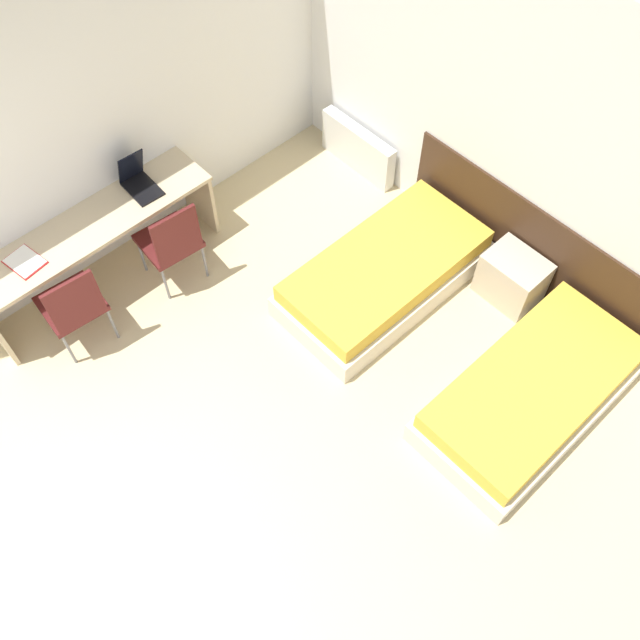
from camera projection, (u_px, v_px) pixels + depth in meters
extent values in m
plane|color=beige|center=(83.00, 546.00, 5.07)|extent=(20.00, 20.00, 0.00)
cube|color=white|center=(499.00, 124.00, 5.54)|extent=(5.27, 0.05, 2.70)
cube|color=white|center=(114.00, 112.00, 5.61)|extent=(0.05, 5.19, 2.70)
cube|color=#382316|center=(534.00, 249.00, 6.02)|extent=(2.63, 0.03, 0.86)
cube|color=beige|center=(384.00, 279.00, 6.24)|extent=(0.94, 1.88, 0.23)
cube|color=gold|center=(386.00, 265.00, 6.08)|extent=(0.86, 1.80, 0.17)
cube|color=beige|center=(529.00, 397.00, 5.60)|extent=(0.94, 1.88, 0.23)
cube|color=gold|center=(536.00, 385.00, 5.43)|extent=(0.86, 1.80, 0.17)
cube|color=beige|center=(512.00, 278.00, 6.11)|extent=(0.52, 0.39, 0.46)
cube|color=silver|center=(358.00, 149.00, 6.98)|extent=(0.89, 0.12, 0.47)
cube|color=#C6B28E|center=(89.00, 226.00, 5.80)|extent=(0.52, 2.14, 0.04)
cube|color=#C6B28E|center=(198.00, 193.00, 6.50)|extent=(0.47, 0.04, 0.69)
cube|color=#511919|center=(168.00, 241.00, 6.06)|extent=(0.50, 0.50, 0.05)
cube|color=#511919|center=(177.00, 236.00, 5.75)|extent=(0.06, 0.41, 0.47)
cylinder|color=slate|center=(142.00, 255.00, 6.27)|extent=(0.02, 0.02, 0.42)
cylinder|color=slate|center=(180.00, 234.00, 6.41)|extent=(0.02, 0.02, 0.42)
cylinder|color=slate|center=(166.00, 284.00, 6.10)|extent=(0.02, 0.02, 0.42)
cylinder|color=slate|center=(205.00, 261.00, 6.23)|extent=(0.02, 0.02, 0.42)
cube|color=#511919|center=(71.00, 304.00, 5.70)|extent=(0.49, 0.49, 0.05)
cube|color=#511919|center=(74.00, 302.00, 5.38)|extent=(0.06, 0.41, 0.47)
cylinder|color=slate|center=(46.00, 317.00, 5.91)|extent=(0.02, 0.02, 0.42)
cylinder|color=slate|center=(89.00, 293.00, 6.05)|extent=(0.02, 0.02, 0.42)
cylinder|color=slate|center=(69.00, 349.00, 5.74)|extent=(0.02, 0.02, 0.42)
cylinder|color=slate|center=(113.00, 323.00, 5.87)|extent=(0.02, 0.02, 0.42)
cube|color=black|center=(143.00, 189.00, 5.99)|extent=(0.36, 0.25, 0.02)
cube|color=black|center=(131.00, 166.00, 5.90)|extent=(0.13, 0.24, 0.33)
cube|color=#B21E1E|center=(25.00, 262.00, 5.56)|extent=(0.33, 0.27, 0.01)
cube|color=white|center=(25.00, 261.00, 5.55)|extent=(0.31, 0.26, 0.01)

